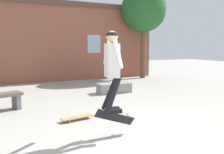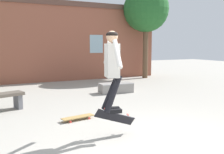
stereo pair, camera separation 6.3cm
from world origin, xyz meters
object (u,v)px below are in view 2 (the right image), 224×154
Objects in this scene: skate_ledge at (116,88)px; skateboard_resting at (78,117)px; tree_right at (146,10)px; skater at (112,64)px; skateboard_flipping at (115,117)px.

skateboard_resting is (-2.30, -2.62, -0.11)m from skate_ledge.
tree_right is at bearing -143.78° from skateboard_resting.
tree_right is at bearing 65.44° from skater.
skater reaches higher than skateboard_resting.
tree_right reaches higher than skateboard_resting.
tree_right is 3.79× the size of skate_ledge.
skateboard_flipping is (0.10, 0.07, -1.02)m from skater.
skate_ledge is 0.84× the size of skater.
skateboard_flipping is 1.02× the size of skateboard_resting.
skater is 1.83× the size of skateboard_flipping.
skateboard_resting is (-0.33, 1.27, -0.30)m from skateboard_flipping.
skate_ledge is (-3.25, -3.04, -3.34)m from tree_right.
skater is 1.90m from skateboard_resting.
skateboard_resting is (-5.55, -5.66, -3.45)m from tree_right.
skate_ledge is 1.53× the size of skateboard_flipping.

